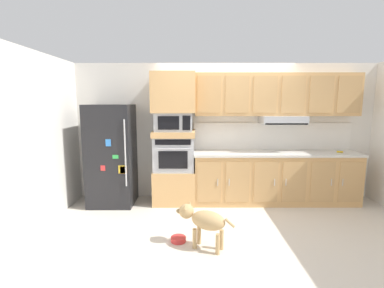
{
  "coord_description": "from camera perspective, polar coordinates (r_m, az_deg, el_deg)",
  "views": [
    {
      "loc": [
        -0.61,
        -4.15,
        1.81
      ],
      "look_at": [
        -0.61,
        0.09,
        1.17
      ],
      "focal_mm": 26.17,
      "sensor_mm": 36.0,
      "label": 1
    }
  ],
  "objects": [
    {
      "name": "lower_cabinet_run",
      "position": [
        5.3,
        16.49,
        -6.71
      ],
      "size": [
        2.89,
        0.63,
        0.88
      ],
      "color": "tan",
      "rests_on": "ground"
    },
    {
      "name": "ground_plane",
      "position": [
        4.57,
        7.95,
        -14.79
      ],
      "size": [
        9.6,
        9.6,
        0.0
      ],
      "primitive_type": "plane",
      "color": "beige"
    },
    {
      "name": "built_in_oven",
      "position": [
        4.99,
        -3.7,
        -1.88
      ],
      "size": [
        0.7,
        0.62,
        0.6
      ],
      "color": "#A8AAAF",
      "rests_on": "oven_base_cabinet"
    },
    {
      "name": "microwave",
      "position": [
        4.92,
        -3.76,
        4.54
      ],
      "size": [
        0.64,
        0.54,
        0.32
      ],
      "color": "#A8AAAF",
      "rests_on": "appliance_mid_shelf"
    },
    {
      "name": "refrigerator",
      "position": [
        5.12,
        -16.07,
        -2.17
      ],
      "size": [
        0.76,
        0.73,
        1.76
      ],
      "color": "black",
      "rests_on": "ground"
    },
    {
      "name": "oven_base_cabinet",
      "position": [
        5.14,
        -3.63,
        -8.48
      ],
      "size": [
        0.74,
        0.62,
        0.6
      ],
      "primitive_type": "cube",
      "color": "tan",
      "rests_on": "ground"
    },
    {
      "name": "side_panel_left",
      "position": [
        4.72,
        -27.62,
        0.85
      ],
      "size": [
        0.12,
        7.1,
        2.5
      ],
      "primitive_type": "cube",
      "color": "silver",
      "rests_on": "ground"
    },
    {
      "name": "dog",
      "position": [
        3.58,
        2.3,
        -15.18
      ],
      "size": [
        0.73,
        0.44,
        0.55
      ],
      "rotation": [
        0.0,
        0.0,
        2.67
      ],
      "color": "tan",
      "rests_on": "ground"
    },
    {
      "name": "backsplash_panel",
      "position": [
        5.44,
        15.95,
        1.54
      ],
      "size": [
        2.93,
        0.02,
        0.5
      ],
      "primitive_type": "cube",
      "color": "white",
      "rests_on": "countertop_slab"
    },
    {
      "name": "dog_food_bowl",
      "position": [
        3.86,
        -2.82,
        -18.78
      ],
      "size": [
        0.2,
        0.2,
        0.06
      ],
      "color": "red",
      "rests_on": "ground"
    },
    {
      "name": "back_kitchen_wall",
      "position": [
        5.32,
        6.58,
        2.54
      ],
      "size": [
        6.2,
        0.12,
        2.5
      ],
      "primitive_type": "cube",
      "color": "silver",
      "rests_on": "ground"
    },
    {
      "name": "upper_cabinet_with_hood",
      "position": [
        5.24,
        16.86,
        9.28
      ],
      "size": [
        2.89,
        0.48,
        0.88
      ],
      "color": "tan",
      "rests_on": "backsplash_panel"
    },
    {
      "name": "screwdriver",
      "position": [
        5.59,
        27.86,
        -1.39
      ],
      "size": [
        0.15,
        0.16,
        0.03
      ],
      "color": "yellow",
      "rests_on": "countertop_slab"
    },
    {
      "name": "appliance_upper_cabinet",
      "position": [
        4.91,
        -3.81,
        10.37
      ],
      "size": [
        0.74,
        0.62,
        0.68
      ],
      "primitive_type": "cube",
      "color": "tan",
      "rests_on": "microwave"
    },
    {
      "name": "countertop_slab",
      "position": [
        5.2,
        16.69,
        -1.8
      ],
      "size": [
        2.93,
        0.64,
        0.04
      ],
      "primitive_type": "cube",
      "color": "beige",
      "rests_on": "lower_cabinet_run"
    },
    {
      "name": "appliance_mid_shelf",
      "position": [
        4.94,
        -3.73,
        2.12
      ],
      "size": [
        0.74,
        0.62,
        0.1
      ],
      "primitive_type": "cube",
      "color": "tan",
      "rests_on": "built_in_oven"
    }
  ]
}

